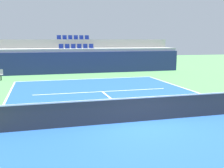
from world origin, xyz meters
TOP-DOWN VIEW (x-y plane):
  - ground_plane at (0.00, 0.00)m, footprint 80.00×80.00m
  - court_surface at (0.00, 0.00)m, footprint 11.00×24.00m
  - baseline_far at (0.00, 11.95)m, footprint 11.00×0.10m
  - service_line_far at (0.00, 6.40)m, footprint 8.26×0.10m
  - centre_service_line at (0.00, 3.20)m, footprint 0.10×6.40m
  - back_wall at (0.00, 15.91)m, footprint 20.11×0.30m
  - stands_tier_lower at (0.00, 17.26)m, footprint 20.11×2.40m
  - stands_tier_upper at (0.00, 19.66)m, footprint 20.11×2.40m
  - seating_row_lower at (-0.00, 17.35)m, footprint 3.40×0.44m
  - seating_row_upper at (-0.00, 19.75)m, footprint 3.40×0.44m
  - tennis_net at (0.00, 0.00)m, footprint 11.08×0.08m

SIDE VIEW (x-z plane):
  - ground_plane at x=0.00m, z-range 0.00..0.00m
  - court_surface at x=0.00m, z-range 0.00..0.01m
  - baseline_far at x=0.00m, z-range 0.01..0.01m
  - service_line_far at x=0.00m, z-range 0.01..0.01m
  - centre_service_line at x=0.00m, z-range 0.01..0.01m
  - tennis_net at x=0.00m, z-range -0.03..1.04m
  - back_wall at x=0.00m, z-range 0.00..2.01m
  - stands_tier_lower at x=0.00m, z-range 0.00..2.30m
  - stands_tier_upper at x=0.00m, z-range 0.00..3.17m
  - seating_row_lower at x=0.00m, z-range 2.21..2.65m
  - seating_row_upper at x=0.00m, z-range 3.07..3.51m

